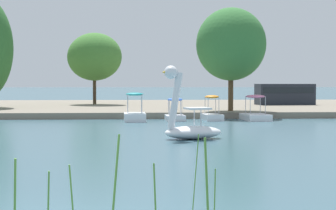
# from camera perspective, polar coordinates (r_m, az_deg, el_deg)

# --- Properties ---
(shore_bank_far) EXTENTS (158.06, 25.45, 0.41)m
(shore_bank_far) POSITION_cam_1_polar(r_m,az_deg,el_deg) (48.29, -4.81, -0.21)
(shore_bank_far) COLOR slate
(shore_bank_far) RESTS_ON ground_plane
(swan_boat) EXTENTS (2.64, 1.75, 3.01)m
(swan_boat) POSITION_cam_1_polar(r_m,az_deg,el_deg) (23.09, 2.19, -1.86)
(swan_boat) COLOR white
(swan_boat) RESTS_ON ground_plane
(pedal_boat_teal) EXTENTS (1.33, 2.27, 1.71)m
(pedal_boat_teal) POSITION_cam_1_polar(r_m,az_deg,el_deg) (33.76, -3.39, -0.90)
(pedal_boat_teal) COLOR white
(pedal_boat_teal) RESTS_ON ground_plane
(pedal_boat_blue) EXTENTS (1.19, 1.84, 1.38)m
(pedal_boat_blue) POSITION_cam_1_polar(r_m,az_deg,el_deg) (34.12, 0.72, -0.93)
(pedal_boat_blue) COLOR white
(pedal_boat_blue) RESTS_ON ground_plane
(pedal_boat_orange) EXTENTS (1.27, 1.90, 1.54)m
(pedal_boat_orange) POSITION_cam_1_polar(r_m,az_deg,el_deg) (34.49, 4.46, -0.86)
(pedal_boat_orange) COLOR white
(pedal_boat_orange) RESTS_ON ground_plane
(pedal_boat_pink) EXTENTS (1.63, 2.47, 1.56)m
(pedal_boat_pink) POSITION_cam_1_polar(r_m,az_deg,el_deg) (34.81, 8.82, -0.84)
(pedal_boat_pink) COLOR white
(pedal_boat_pink) RESTS_ON ground_plane
(tree_broadleaf_right) EXTENTS (6.42, 6.35, 6.90)m
(tree_broadleaf_right) POSITION_cam_1_polar(r_m,az_deg,el_deg) (38.10, 6.38, 6.12)
(tree_broadleaf_right) COLOR #4C3823
(tree_broadleaf_right) RESTS_ON shore_bank_far
(tree_broadleaf_behind_dock) EXTENTS (6.67, 6.62, 6.18)m
(tree_broadleaf_behind_dock) POSITION_cam_1_polar(r_m,az_deg,el_deg) (49.24, -7.46, 4.85)
(tree_broadleaf_behind_dock) COLOR #423323
(tree_broadleaf_behind_dock) RESTS_ON shore_bank_far
(parked_van) EXTENTS (4.96, 2.31, 1.78)m
(parked_van) POSITION_cam_1_polar(r_m,az_deg,el_deg) (49.11, 11.72, 1.16)
(parked_van) COLOR #1E232D
(parked_van) RESTS_ON shore_bank_far
(reed_clump_foreground) EXTENTS (3.23, 1.17, 1.55)m
(reed_clump_foreground) POSITION_cam_1_polar(r_m,az_deg,el_deg) (8.77, -4.81, -8.77)
(reed_clump_foreground) COLOR #568E38
(reed_clump_foreground) RESTS_ON ground_plane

